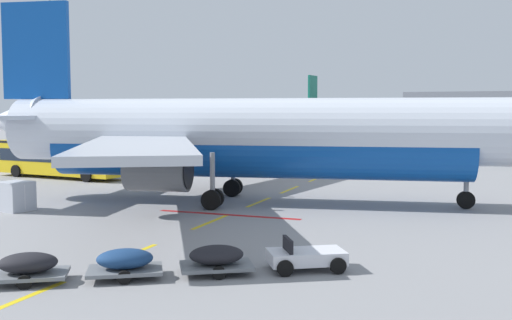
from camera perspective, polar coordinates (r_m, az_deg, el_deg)
The scene contains 7 objects.
apron_paint_markings at distance 45.23m, azimuth 4.58°, elevation -2.26°, with size 8.00×94.12×0.01m.
airliner_foreground at distance 35.51m, azimuth -0.90°, elevation 2.25°, with size 34.72×34.08×12.20m.
airliner_far_center at distance 111.64m, azimuth 2.89°, elevation 3.99°, with size 35.82×36.16×12.67m.
apron_shuttle_bus at distance 51.60m, azimuth -18.07°, elevation 0.33°, with size 12.26×4.15×3.00m.
baggage_train at distance 20.30m, azimuth -7.95°, elevation -9.41°, with size 10.70×7.21×1.14m.
uld_cargo_container at distance 35.49m, azimuth -21.89°, elevation -3.20°, with size 1.83×1.80×1.60m.
apron_light_mast_near at distance 79.14m, azimuth -18.93°, elevation 11.51°, with size 1.80×1.80×24.37m.
Camera 1 is at (30.40, -6.75, 5.47)m, focal length 42.18 mm.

